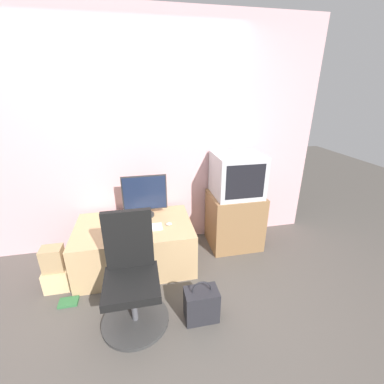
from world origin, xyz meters
The scene contains 13 objects.
ground_plane centered at (0.00, 0.00, 0.00)m, with size 12.00×12.00×0.00m, color #4C4742.
wall_back centered at (0.00, 1.32, 1.30)m, with size 4.40×0.05×2.60m.
desk centered at (-0.06, 0.84, 0.25)m, with size 1.22×0.78×0.49m.
side_stand centered at (1.14, 1.01, 0.34)m, with size 0.61×0.52×0.67m.
main_monitor centered at (0.08, 1.03, 0.74)m, with size 0.49×0.18×0.48m.
keyboard centered at (0.06, 0.74, 0.50)m, with size 0.34×0.14×0.01m.
mouse centered at (0.31, 0.76, 0.51)m, with size 0.06×0.04×0.03m.
crt_tv centered at (1.14, 1.02, 0.91)m, with size 0.54×0.50×0.49m.
office_chair centered at (-0.08, 0.11, 0.38)m, with size 0.56×0.56×0.95m.
cardboard_box_lower centered at (-0.82, 0.62, 0.11)m, with size 0.23×0.20×0.22m.
cardboard_box_upper centered at (-0.82, 0.62, 0.34)m, with size 0.19×0.15×0.24m.
handbag centered at (0.47, -0.02, 0.15)m, with size 0.28×0.18×0.39m.
book centered at (-0.69, 0.38, 0.01)m, with size 0.17×0.12×0.02m.
Camera 1 is at (0.06, -1.62, 1.84)m, focal length 24.00 mm.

